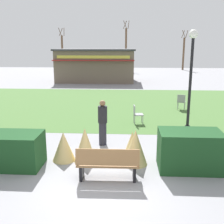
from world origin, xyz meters
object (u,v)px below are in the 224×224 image
trash_bin (22,147)px  food_kiosk (96,65)px  cafe_chair_west (181,101)px  cafe_chair_east (137,113)px  person_strolling (103,122)px  tree_center_bg (62,52)px  tree_right_bg (184,53)px  park_bench (108,164)px  tree_left_bg (126,48)px  lamppost_mid (191,69)px  parked_car_west_slot (93,69)px

trash_bin → food_kiosk: (0.02, 20.39, 1.20)m
cafe_chair_west → cafe_chair_east: same height
person_strolling → tree_center_bg: 32.54m
cafe_chair_west → tree_right_bg: tree_right_bg is taller
park_bench → tree_center_bg: tree_center_bg is taller
park_bench → trash_bin: size_ratio=1.88×
trash_bin → tree_left_bg: (2.95, 33.63, 2.73)m
lamppost_mid → tree_right_bg: size_ratio=0.73×
tree_left_bg → parked_car_west_slot: bearing=-130.5°
lamppost_mid → cafe_chair_east: lamppost_mid is taller
trash_bin → tree_center_bg: 33.60m
tree_left_bg → lamppost_mid: bearing=-84.2°
lamppost_mid → cafe_chair_west: size_ratio=4.77×
parked_car_west_slot → tree_center_bg: bearing=139.2°
food_kiosk → cafe_chair_east: 16.30m
lamppost_mid → cafe_chair_west: bearing=83.6°
lamppost_mid → parked_car_west_slot: 26.01m
cafe_chair_east → tree_center_bg: 30.19m
food_kiosk → cafe_chair_west: 14.28m
food_kiosk → cafe_chair_east: size_ratio=8.99×
park_bench → cafe_chair_east: 5.78m
food_kiosk → cafe_chair_west: bearing=-63.3°
cafe_chair_east → lamppost_mid: bearing=-21.2°
lamppost_mid → parked_car_west_slot: lamppost_mid is taller
tree_center_bg → tree_right_bg: bearing=6.2°
cafe_chair_east → tree_center_bg: (-10.14, 28.35, 2.16)m
park_bench → lamppost_mid: bearing=57.0°
food_kiosk → person_strolling: 18.91m
lamppost_mid → parked_car_west_slot: (-7.34, 24.87, -2.03)m
tree_center_bg → cafe_chair_west: bearing=-63.1°
cafe_chair_east → tree_right_bg: bearing=75.5°
parked_car_west_slot → tree_left_bg: (4.32, 5.05, 2.54)m
lamppost_mid → food_kiosk: bearing=109.7°
person_strolling → tree_left_bg: (0.51, 31.99, 2.33)m
cafe_chair_east → tree_left_bg: tree_left_bg is taller
lamppost_mid → trash_bin: lamppost_mid is taller
tree_center_bg → trash_bin: bearing=-79.0°
lamppost_mid → cafe_chair_east: (-2.21, 0.86, -2.14)m
park_bench → tree_left_bg: bearing=89.8°
lamppost_mid → person_strolling: bearing=-149.8°
tree_left_bg → tree_center_bg: bearing=-175.6°
person_strolling → tree_left_bg: bearing=103.7°
trash_bin → cafe_chair_east: trash_bin is taller
parked_car_west_slot → cafe_chair_west: bearing=-69.6°
person_strolling → tree_left_bg: 32.07m
lamppost_mid → tree_right_bg: bearing=79.8°
trash_bin → tree_left_bg: size_ratio=0.13×
trash_bin → cafe_chair_east: 5.92m
cafe_chair_east → tree_right_bg: 31.36m
lamppost_mid → trash_bin: (-5.98, -3.71, -2.22)m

